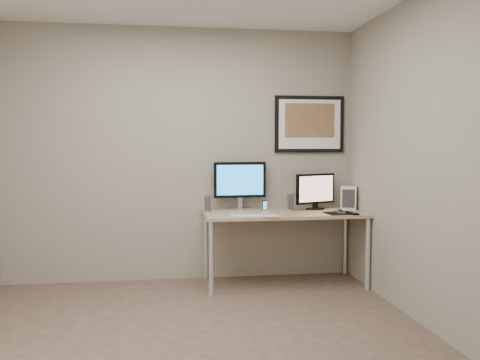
{
  "coord_description": "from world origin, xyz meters",
  "views": [
    {
      "loc": [
        -0.16,
        -3.58,
        1.4
      ],
      "look_at": [
        0.52,
        1.1,
        1.07
      ],
      "focal_mm": 38.0,
      "sensor_mm": 36.0,
      "label": 1
    }
  ],
  "objects_px": {
    "keyboard": "(255,216)",
    "speaker_right": "(290,202)",
    "desk": "(284,219)",
    "speaker_left": "(207,203)",
    "fan_unit": "(349,198)",
    "phone_dock": "(265,206)",
    "framed_art": "(309,124)",
    "monitor_large": "(240,183)",
    "monitor_tv": "(315,190)"
  },
  "relations": [
    {
      "from": "keyboard",
      "to": "speaker_right",
      "type": "bearing_deg",
      "value": 49.53
    },
    {
      "from": "desk",
      "to": "keyboard",
      "type": "xyz_separation_m",
      "value": [
        -0.34,
        -0.28,
        0.07
      ]
    },
    {
      "from": "speaker_left",
      "to": "fan_unit",
      "type": "bearing_deg",
      "value": -1.19
    },
    {
      "from": "phone_dock",
      "to": "keyboard",
      "type": "height_order",
      "value": "phone_dock"
    },
    {
      "from": "framed_art",
      "to": "phone_dock",
      "type": "height_order",
      "value": "framed_art"
    },
    {
      "from": "monitor_large",
      "to": "speaker_right",
      "type": "bearing_deg",
      "value": -20.01
    },
    {
      "from": "desk",
      "to": "phone_dock",
      "type": "distance_m",
      "value": 0.23
    },
    {
      "from": "speaker_right",
      "to": "phone_dock",
      "type": "xyz_separation_m",
      "value": [
        -0.28,
        -0.05,
        -0.04
      ]
    },
    {
      "from": "framed_art",
      "to": "keyboard",
      "type": "relative_size",
      "value": 1.69
    },
    {
      "from": "speaker_left",
      "to": "speaker_right",
      "type": "bearing_deg",
      "value": -2.71
    },
    {
      "from": "framed_art",
      "to": "speaker_left",
      "type": "height_order",
      "value": "framed_art"
    },
    {
      "from": "monitor_tv",
      "to": "phone_dock",
      "type": "relative_size",
      "value": 3.89
    },
    {
      "from": "monitor_large",
      "to": "fan_unit",
      "type": "relative_size",
      "value": 2.25
    },
    {
      "from": "monitor_large",
      "to": "framed_art",
      "type": "bearing_deg",
      "value": 3.76
    },
    {
      "from": "monitor_large",
      "to": "speaker_left",
      "type": "distance_m",
      "value": 0.41
    },
    {
      "from": "fan_unit",
      "to": "desk",
      "type": "bearing_deg",
      "value": -149.58
    },
    {
      "from": "monitor_large",
      "to": "fan_unit",
      "type": "bearing_deg",
      "value": -10.04
    },
    {
      "from": "speaker_left",
      "to": "phone_dock",
      "type": "xyz_separation_m",
      "value": [
        0.57,
        -0.09,
        -0.03
      ]
    },
    {
      "from": "desk",
      "to": "speaker_left",
      "type": "xyz_separation_m",
      "value": [
        -0.76,
        0.14,
        0.15
      ]
    },
    {
      "from": "desk",
      "to": "fan_unit",
      "type": "distance_m",
      "value": 0.74
    },
    {
      "from": "monitor_large",
      "to": "monitor_tv",
      "type": "relative_size",
      "value": 1.2
    },
    {
      "from": "monitor_large",
      "to": "speaker_right",
      "type": "height_order",
      "value": "monitor_large"
    },
    {
      "from": "speaker_right",
      "to": "keyboard",
      "type": "height_order",
      "value": "speaker_right"
    },
    {
      "from": "speaker_right",
      "to": "phone_dock",
      "type": "relative_size",
      "value": 1.62
    },
    {
      "from": "monitor_tv",
      "to": "phone_dock",
      "type": "xyz_separation_m",
      "value": [
        -0.56,
        -0.11,
        -0.14
      ]
    },
    {
      "from": "monitor_tv",
      "to": "framed_art",
      "type": "bearing_deg",
      "value": 74.63
    },
    {
      "from": "speaker_left",
      "to": "keyboard",
      "type": "distance_m",
      "value": 0.59
    },
    {
      "from": "framed_art",
      "to": "monitor_tv",
      "type": "height_order",
      "value": "framed_art"
    },
    {
      "from": "speaker_right",
      "to": "phone_dock",
      "type": "distance_m",
      "value": 0.28
    },
    {
      "from": "monitor_tv",
      "to": "keyboard",
      "type": "height_order",
      "value": "monitor_tv"
    },
    {
      "from": "monitor_tv",
      "to": "desk",
      "type": "bearing_deg",
      "value": -179.32
    },
    {
      "from": "desk",
      "to": "speaker_left",
      "type": "distance_m",
      "value": 0.78
    },
    {
      "from": "speaker_left",
      "to": "framed_art",
      "type": "bearing_deg",
      "value": 10.31
    },
    {
      "from": "desk",
      "to": "speaker_left",
      "type": "relative_size",
      "value": 9.26
    },
    {
      "from": "speaker_right",
      "to": "fan_unit",
      "type": "xyz_separation_m",
      "value": [
        0.62,
        0.01,
        0.03
      ]
    },
    {
      "from": "monitor_tv",
      "to": "speaker_right",
      "type": "xyz_separation_m",
      "value": [
        -0.28,
        -0.06,
        -0.11
      ]
    },
    {
      "from": "desk",
      "to": "keyboard",
      "type": "height_order",
      "value": "keyboard"
    },
    {
      "from": "phone_dock",
      "to": "desk",
      "type": "bearing_deg",
      "value": -30.26
    },
    {
      "from": "phone_dock",
      "to": "fan_unit",
      "type": "xyz_separation_m",
      "value": [
        0.9,
        0.05,
        0.06
      ]
    },
    {
      "from": "monitor_large",
      "to": "keyboard",
      "type": "relative_size",
      "value": 1.22
    },
    {
      "from": "framed_art",
      "to": "phone_dock",
      "type": "relative_size",
      "value": 6.44
    },
    {
      "from": "speaker_left",
      "to": "phone_dock",
      "type": "bearing_deg",
      "value": -8.86
    },
    {
      "from": "speaker_right",
      "to": "fan_unit",
      "type": "height_order",
      "value": "fan_unit"
    },
    {
      "from": "phone_dock",
      "to": "speaker_left",
      "type": "bearing_deg",
      "value": 153.98
    },
    {
      "from": "monitor_large",
      "to": "keyboard",
      "type": "distance_m",
      "value": 0.6
    },
    {
      "from": "monitor_tv",
      "to": "phone_dock",
      "type": "height_order",
      "value": "monitor_tv"
    },
    {
      "from": "desk",
      "to": "keyboard",
      "type": "distance_m",
      "value": 0.45
    },
    {
      "from": "monitor_tv",
      "to": "keyboard",
      "type": "bearing_deg",
      "value": -170.31
    },
    {
      "from": "speaker_left",
      "to": "desk",
      "type": "bearing_deg",
      "value": -9.93
    },
    {
      "from": "keyboard",
      "to": "speaker_left",
      "type": "bearing_deg",
      "value": 143.55
    }
  ]
}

